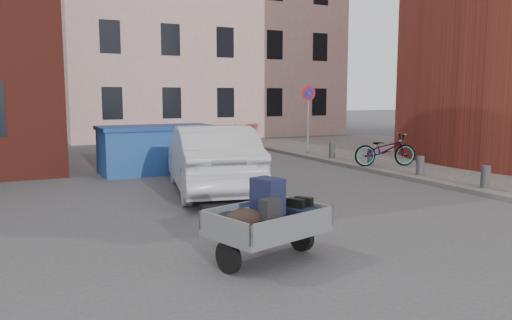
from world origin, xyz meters
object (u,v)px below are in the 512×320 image
dumpster (157,149)px  bicycle (385,150)px  trailer (267,220)px  silver_car (211,158)px

dumpster → bicycle: dumpster is taller
trailer → bicycle: size_ratio=0.98×
dumpster → silver_car: silver_car is taller
trailer → bicycle: (7.50, 6.38, 0.04)m
silver_car → trailer: bearing=89.4°
dumpster → bicycle: size_ratio=1.74×
bicycle → dumpster: bearing=87.1°
trailer → bicycle: bearing=23.9°
trailer → silver_car: silver_car is taller
dumpster → bicycle: (6.76, -2.62, -0.08)m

